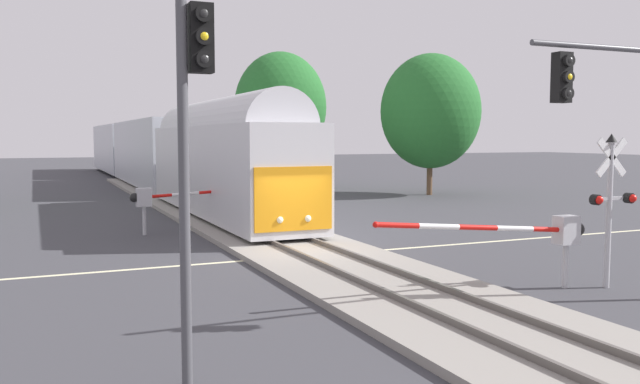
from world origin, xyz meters
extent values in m
plane|color=#3D3D42|center=(0.00, 0.00, 0.00)|extent=(220.00, 220.00, 0.00)
cube|color=beige|center=(0.00, 0.00, 0.00)|extent=(44.00, 0.20, 0.01)
cube|color=gray|center=(0.00, 0.00, 0.09)|extent=(4.40, 80.00, 0.18)
cube|color=#56514C|center=(-0.72, 0.00, 0.25)|extent=(0.10, 80.00, 0.14)
cube|color=#56514C|center=(0.72, 0.00, 0.25)|extent=(0.10, 80.00, 0.14)
cube|color=silver|center=(0.00, 10.37, 2.27)|extent=(3.00, 17.88, 3.90)
cube|color=orange|center=(0.00, 1.41, 1.69)|extent=(2.76, 0.08, 2.15)
cylinder|color=silver|center=(0.00, 10.37, 4.10)|extent=(2.76, 16.09, 2.76)
sphere|color=#F4F2CC|center=(-0.50, 1.40, 1.00)|extent=(0.24, 0.24, 0.24)
sphere|color=#F4F2CC|center=(0.50, 1.40, 1.00)|extent=(0.24, 0.24, 0.24)
cube|color=#B7BCC6|center=(0.00, 30.24, 2.62)|extent=(3.00, 20.07, 4.60)
cube|color=black|center=(1.51, 30.24, 2.92)|extent=(0.04, 18.06, 0.90)
cube|color=gold|center=(1.52, 30.24, 1.47)|extent=(0.04, 18.46, 0.36)
cube|color=#B7BCC6|center=(0.00, 51.21, 2.62)|extent=(3.00, 20.07, 4.60)
cube|color=black|center=(1.51, 51.21, 2.92)|extent=(0.04, 18.06, 0.90)
cube|color=gold|center=(1.52, 51.21, 1.47)|extent=(0.04, 18.46, 0.36)
cylinder|color=#B7B7BC|center=(4.10, -6.61, 0.55)|extent=(0.14, 0.14, 1.10)
cube|color=#B7B7BC|center=(4.10, -6.61, 1.45)|extent=(0.56, 0.40, 0.70)
sphere|color=black|center=(4.45, -6.61, 1.45)|extent=(0.36, 0.36, 0.36)
cylinder|color=red|center=(3.57, -6.61, 1.49)|extent=(1.07, 0.12, 0.20)
cylinder|color=white|center=(2.50, -6.61, 1.57)|extent=(1.07, 0.12, 0.20)
cylinder|color=red|center=(1.44, -6.61, 1.66)|extent=(1.07, 0.12, 0.20)
cylinder|color=white|center=(0.37, -6.61, 1.74)|extent=(1.07, 0.12, 0.20)
cylinder|color=red|center=(-0.69, -6.61, 1.82)|extent=(1.07, 0.12, 0.20)
sphere|color=red|center=(-1.23, -6.61, 1.86)|extent=(0.14, 0.14, 0.14)
cylinder|color=#B2B2B7|center=(5.07, -7.01, 1.80)|extent=(0.14, 0.14, 3.59)
cube|color=white|center=(5.07, -7.03, 3.24)|extent=(0.98, 0.05, 0.98)
cube|color=white|center=(5.07, -7.03, 3.24)|extent=(0.98, 0.05, 0.98)
cube|color=#B2B2B7|center=(5.07, -7.01, 2.23)|extent=(1.10, 0.08, 0.08)
cylinder|color=black|center=(4.52, -7.11, 2.23)|extent=(0.26, 0.18, 0.26)
cylinder|color=black|center=(5.62, -7.11, 2.23)|extent=(0.26, 0.18, 0.26)
sphere|color=red|center=(4.52, -7.21, 2.23)|extent=(0.20, 0.20, 0.20)
sphere|color=red|center=(5.62, -7.21, 2.23)|extent=(0.20, 0.20, 0.20)
cone|color=black|center=(5.07, -7.01, 3.71)|extent=(0.28, 0.28, 0.22)
cylinder|color=#B7B7BC|center=(-4.10, 6.61, 0.55)|extent=(0.14, 0.14, 1.10)
cube|color=#B7B7BC|center=(-4.10, 6.61, 1.45)|extent=(0.56, 0.40, 0.70)
sphere|color=black|center=(-4.45, 6.61, 1.45)|extent=(0.36, 0.36, 0.36)
cylinder|color=red|center=(-3.57, 6.61, 1.47)|extent=(1.06, 0.12, 0.17)
cylinder|color=white|center=(-2.51, 6.61, 1.52)|extent=(1.06, 0.12, 0.17)
cylinder|color=red|center=(-1.46, 6.61, 1.57)|extent=(1.06, 0.12, 0.17)
cylinder|color=white|center=(-0.40, 6.61, 1.62)|extent=(1.06, 0.12, 0.17)
cylinder|color=red|center=(0.66, 6.61, 1.67)|extent=(1.06, 0.12, 0.17)
sphere|color=red|center=(1.19, 6.61, 1.69)|extent=(0.14, 0.14, 0.14)
cylinder|color=#4C4C51|center=(3.63, -8.71, 5.57)|extent=(5.19, 0.12, 0.12)
cube|color=black|center=(1.82, -8.71, 4.92)|extent=(0.34, 0.26, 1.00)
sphere|color=#262626|center=(1.82, -8.86, 5.24)|extent=(0.20, 0.20, 0.20)
cylinder|color=black|center=(1.82, -8.89, 5.24)|extent=(0.24, 0.10, 0.24)
sphere|color=yellow|center=(1.82, -8.86, 4.92)|extent=(0.20, 0.20, 0.20)
cylinder|color=black|center=(1.82, -8.89, 4.92)|extent=(0.24, 0.10, 0.24)
sphere|color=#262626|center=(1.82, -8.86, 4.60)|extent=(0.20, 0.20, 0.20)
cylinder|color=black|center=(1.82, -8.89, 4.60)|extent=(0.24, 0.10, 0.24)
cylinder|color=#4C4C51|center=(-5.90, -9.38, 2.98)|extent=(0.16, 0.16, 5.96)
cube|color=black|center=(-5.62, -9.38, 5.16)|extent=(0.34, 0.26, 1.00)
sphere|color=#262626|center=(-5.62, -9.53, 5.48)|extent=(0.20, 0.20, 0.20)
cylinder|color=black|center=(-5.62, -9.56, 5.48)|extent=(0.24, 0.10, 0.24)
sphere|color=yellow|center=(-5.62, -9.53, 5.16)|extent=(0.20, 0.20, 0.20)
cylinder|color=black|center=(-5.62, -9.56, 5.16)|extent=(0.24, 0.10, 0.24)
sphere|color=#262626|center=(-5.62, -9.53, 4.84)|extent=(0.20, 0.20, 0.20)
cylinder|color=black|center=(-5.62, -9.56, 4.84)|extent=(0.24, 0.10, 0.24)
cylinder|color=#4C3828|center=(8.31, 25.38, 1.47)|extent=(0.40, 0.40, 2.95)
ellipsoid|color=#236628|center=(8.31, 25.38, 5.86)|extent=(6.53, 6.53, 7.77)
cylinder|color=brown|center=(15.59, 17.28, 1.32)|extent=(0.36, 0.36, 2.63)
ellipsoid|color=#236628|center=(15.59, 17.28, 5.39)|extent=(6.40, 6.40, 7.35)
camera|label=1|loc=(-7.90, -18.98, 3.73)|focal=37.05mm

